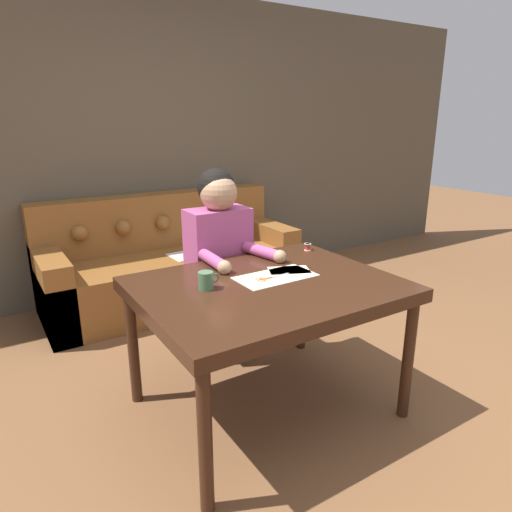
% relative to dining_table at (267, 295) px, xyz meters
% --- Properties ---
extents(ground_plane, '(16.00, 16.00, 0.00)m').
position_rel_dining_table_xyz_m(ground_plane, '(0.08, -0.15, -0.68)').
color(ground_plane, brown).
extents(wall_back, '(8.00, 0.06, 2.60)m').
position_rel_dining_table_xyz_m(wall_back, '(0.08, 2.18, 0.62)').
color(wall_back, brown).
rests_on(wall_back, ground_plane).
extents(dining_table, '(1.31, 1.03, 0.75)m').
position_rel_dining_table_xyz_m(dining_table, '(0.00, 0.00, 0.00)').
color(dining_table, '#381E11').
rests_on(dining_table, ground_plane).
extents(couch, '(2.14, 0.84, 0.92)m').
position_rel_dining_table_xyz_m(couch, '(0.16, 1.77, -0.35)').
color(couch, brown).
rests_on(couch, ground_plane).
extents(person, '(0.45, 0.58, 1.27)m').
position_rel_dining_table_xyz_m(person, '(0.06, 0.64, -0.01)').
color(person, '#33281E').
rests_on(person, ground_plane).
extents(pattern_paper_main, '(0.43, 0.24, 0.00)m').
position_rel_dining_table_xyz_m(pattern_paper_main, '(0.09, 0.05, 0.07)').
color(pattern_paper_main, beige).
rests_on(pattern_paper_main, dining_table).
extents(pattern_paper_offcut, '(0.26, 0.22, 0.00)m').
position_rel_dining_table_xyz_m(pattern_paper_offcut, '(0.21, 0.10, 0.07)').
color(pattern_paper_offcut, beige).
rests_on(pattern_paper_offcut, dining_table).
extents(scissors, '(0.21, 0.08, 0.01)m').
position_rel_dining_table_xyz_m(scissors, '(0.03, 0.05, 0.07)').
color(scissors, silver).
rests_on(scissors, dining_table).
extents(mug, '(0.11, 0.08, 0.09)m').
position_rel_dining_table_xyz_m(mug, '(-0.31, 0.09, 0.12)').
color(mug, '#47704C').
rests_on(mug, dining_table).
extents(thread_spool, '(0.04, 0.04, 0.05)m').
position_rel_dining_table_xyz_m(thread_spool, '(0.55, 0.36, 0.09)').
color(thread_spool, red).
rests_on(thread_spool, dining_table).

